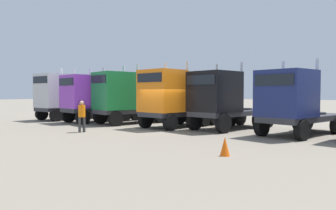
{
  "coord_description": "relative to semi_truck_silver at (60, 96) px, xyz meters",
  "views": [
    {
      "loc": [
        11.31,
        -16.38,
        2.28
      ],
      "look_at": [
        -1.19,
        2.86,
        1.43
      ],
      "focal_mm": 34.72,
      "sensor_mm": 36.0,
      "label": 1
    }
  ],
  "objects": [
    {
      "name": "visitor_in_hivis",
      "position": [
        8.13,
        -4.92,
        -0.94
      ],
      "size": [
        0.48,
        0.48,
        1.83
      ],
      "rotation": [
        0.0,
        0.0,
        6.06
      ],
      "color": "#373737",
      "rests_on": "ground"
    },
    {
      "name": "semi_truck_silver",
      "position": [
        0.0,
        0.0,
        0.0
      ],
      "size": [
        3.18,
        6.0,
        4.46
      ],
      "rotation": [
        0.0,
        0.0,
        -1.69
      ],
      "color": "#333338",
      "rests_on": "ground"
    },
    {
      "name": "semi_truck_black",
      "position": [
        14.43,
        0.52,
        -0.12
      ],
      "size": [
        3.92,
        6.47,
        4.16
      ],
      "rotation": [
        0.0,
        0.0,
        -1.82
      ],
      "color": "#333338",
      "rests_on": "ground"
    },
    {
      "name": "traffic_cone_near",
      "position": [
        17.9,
        -7.02,
        -1.66
      ],
      "size": [
        0.36,
        0.36,
        0.7
      ],
      "primitive_type": "cone",
      "color": "#F2590C",
      "rests_on": "ground"
    },
    {
      "name": "semi_truck_navy",
      "position": [
        18.76,
        -0.05,
        -0.22
      ],
      "size": [
        4.14,
        6.68,
        4.04
      ],
      "rotation": [
        0.0,
        0.0,
        -1.86
      ],
      "color": "#333338",
      "rests_on": "ground"
    },
    {
      "name": "ground",
      "position": [
        11.22,
        -1.53,
        -2.01
      ],
      "size": [
        200.0,
        200.0,
        0.0
      ],
      "primitive_type": "plane",
      "color": "gray"
    },
    {
      "name": "semi_truck_purple",
      "position": [
        3.75,
        -0.23,
        -0.11
      ],
      "size": [
        3.81,
        6.52,
        4.22
      ],
      "rotation": [
        0.0,
        0.0,
        -1.79
      ],
      "color": "#333338",
      "rests_on": "ground"
    },
    {
      "name": "semi_truck_green",
      "position": [
        6.75,
        0.12,
        -0.05
      ],
      "size": [
        4.23,
        6.65,
        4.36
      ],
      "rotation": [
        0.0,
        0.0,
        -1.87
      ],
      "color": "#333338",
      "rests_on": "ground"
    },
    {
      "name": "semi_truck_orange",
      "position": [
        11.09,
        -0.25,
        -0.07
      ],
      "size": [
        3.46,
        6.07,
        4.34
      ],
      "rotation": [
        0.0,
        0.0,
        -1.74
      ],
      "color": "#333338",
      "rests_on": "ground"
    }
  ]
}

